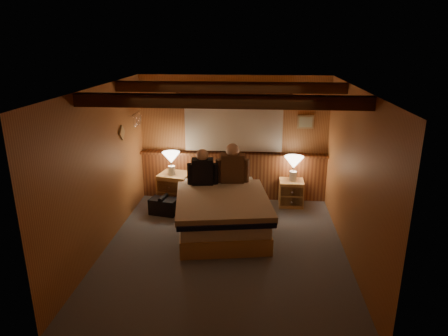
# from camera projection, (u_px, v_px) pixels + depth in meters

# --- Properties ---
(floor) EXTENTS (4.20, 4.20, 0.00)m
(floor) POSITION_uv_depth(u_px,v_px,m) (225.00, 248.00, 6.07)
(floor) COLOR #565D66
(floor) RESTS_ON ground
(ceiling) EXTENTS (4.20, 4.20, 0.00)m
(ceiling) POSITION_uv_depth(u_px,v_px,m) (225.00, 88.00, 5.33)
(ceiling) COLOR #DF9A53
(ceiling) RESTS_ON wall_back
(wall_back) EXTENTS (3.60, 0.00, 3.60)m
(wall_back) POSITION_uv_depth(u_px,v_px,m) (234.00, 138.00, 7.69)
(wall_back) COLOR #B57841
(wall_back) RESTS_ON floor
(wall_left) EXTENTS (0.00, 4.20, 4.20)m
(wall_left) POSITION_uv_depth(u_px,v_px,m) (102.00, 170.00, 5.84)
(wall_left) COLOR #B57841
(wall_left) RESTS_ON floor
(wall_right) EXTENTS (0.00, 4.20, 4.20)m
(wall_right) POSITION_uv_depth(u_px,v_px,m) (353.00, 176.00, 5.55)
(wall_right) COLOR #B57841
(wall_right) RESTS_ON floor
(wall_front) EXTENTS (3.60, 0.00, 3.60)m
(wall_front) POSITION_uv_depth(u_px,v_px,m) (206.00, 245.00, 3.71)
(wall_front) COLOR #B57841
(wall_front) RESTS_ON floor
(wainscot) EXTENTS (3.60, 0.23, 0.94)m
(wainscot) POSITION_uv_depth(u_px,v_px,m) (233.00, 175.00, 7.85)
(wainscot) COLOR brown
(wainscot) RESTS_ON wall_back
(curtain_window) EXTENTS (2.18, 0.09, 1.11)m
(curtain_window) POSITION_uv_depth(u_px,v_px,m) (233.00, 123.00, 7.52)
(curtain_window) COLOR #432510
(curtain_window) RESTS_ON wall_back
(ceiling_beams) EXTENTS (3.60, 1.65, 0.16)m
(ceiling_beams) POSITION_uv_depth(u_px,v_px,m) (225.00, 93.00, 5.50)
(ceiling_beams) COLOR #432510
(ceiling_beams) RESTS_ON ceiling
(coat_rail) EXTENTS (0.05, 0.55, 0.24)m
(coat_rail) POSITION_uv_depth(u_px,v_px,m) (137.00, 118.00, 7.19)
(coat_rail) COLOR white
(coat_rail) RESTS_ON wall_left
(framed_print) EXTENTS (0.30, 0.04, 0.25)m
(framed_print) POSITION_uv_depth(u_px,v_px,m) (306.00, 122.00, 7.45)
(framed_print) COLOR tan
(framed_print) RESTS_ON wall_back
(bed) EXTENTS (1.70, 2.05, 0.63)m
(bed) POSITION_uv_depth(u_px,v_px,m) (222.00, 213.00, 6.50)
(bed) COLOR tan
(bed) RESTS_ON floor
(nightstand_left) EXTENTS (0.65, 0.60, 0.61)m
(nightstand_left) POSITION_uv_depth(u_px,v_px,m) (175.00, 189.00, 7.60)
(nightstand_left) COLOR tan
(nightstand_left) RESTS_ON floor
(nightstand_right) EXTENTS (0.45, 0.41, 0.49)m
(nightstand_right) POSITION_uv_depth(u_px,v_px,m) (291.00, 193.00, 7.56)
(nightstand_right) COLOR tan
(nightstand_right) RESTS_ON floor
(lamp_left) EXTENTS (0.33, 0.33, 0.43)m
(lamp_left) POSITION_uv_depth(u_px,v_px,m) (171.00, 159.00, 7.38)
(lamp_left) COLOR silver
(lamp_left) RESTS_ON nightstand_left
(lamp_right) EXTENTS (0.36, 0.36, 0.46)m
(lamp_right) POSITION_uv_depth(u_px,v_px,m) (294.00, 164.00, 7.40)
(lamp_right) COLOR silver
(lamp_right) RESTS_ON nightstand_right
(person_left) EXTENTS (0.53, 0.25, 0.65)m
(person_left) POSITION_uv_depth(u_px,v_px,m) (203.00, 170.00, 6.85)
(person_left) COLOR black
(person_left) RESTS_ON bed
(person_right) EXTENTS (0.59, 0.27, 0.72)m
(person_right) POSITION_uv_depth(u_px,v_px,m) (232.00, 166.00, 6.94)
(person_right) COLOR #492F1D
(person_right) RESTS_ON bed
(duffel_bag) EXTENTS (0.53, 0.39, 0.35)m
(duffel_bag) POSITION_uv_depth(u_px,v_px,m) (164.00, 206.00, 7.21)
(duffel_bag) COLOR black
(duffel_bag) RESTS_ON floor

